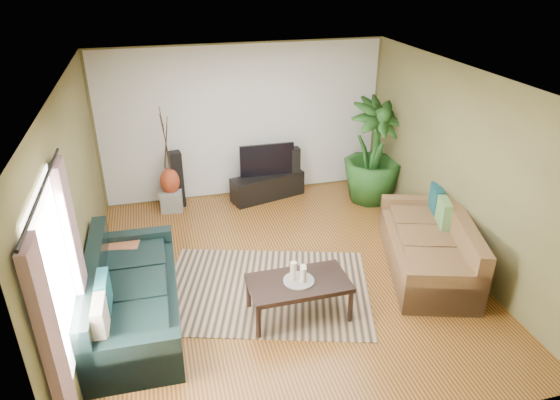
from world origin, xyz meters
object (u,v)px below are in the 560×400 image
object	(u,v)px
coffee_table	(298,298)
television	(267,160)
side_table	(124,256)
pedestal	(172,200)
speaker_right	(295,171)
tv_stand	(268,186)
sofa_right	(427,241)
sofa_left	(133,290)
potted_plant	(374,152)
speaker_left	(177,179)
vase	(170,181)

from	to	relation	value
coffee_table	television	xyz separation A→B (m)	(0.39, 3.32, 0.48)
side_table	pedestal	bearing A→B (deg)	67.55
speaker_right	side_table	xyz separation A→B (m)	(-2.98, -1.91, -0.18)
tv_stand	sofa_right	bearing A→B (deg)	-74.62
sofa_left	television	size ratio (longest dim) A/B	2.42
coffee_table	tv_stand	distance (m)	3.32
coffee_table	side_table	bearing A→B (deg)	143.71
tv_stand	side_table	size ratio (longest dim) A/B	2.53
speaker_right	potted_plant	size ratio (longest dim) A/B	0.48
sofa_right	tv_stand	bearing A→B (deg)	-131.88
pedestal	coffee_table	bearing A→B (deg)	-67.92
sofa_right	speaker_right	xyz separation A→B (m)	(-1.10, 2.82, 0.02)
potted_plant	speaker_left	bearing A→B (deg)	169.76
pedestal	side_table	size ratio (longest dim) A/B	0.69
sofa_right	coffee_table	distance (m)	2.10
sofa_left	sofa_right	size ratio (longest dim) A/B	1.07
coffee_table	potted_plant	size ratio (longest dim) A/B	0.66
vase	television	bearing A→B (deg)	2.09
television	vase	bearing A→B (deg)	-177.91
television	vase	distance (m)	1.72
tv_stand	speaker_right	world-z (taller)	speaker_right
speaker_right	speaker_left	bearing A→B (deg)	177.98
side_table	coffee_table	bearing A→B (deg)	-35.32
speaker_right	side_table	world-z (taller)	speaker_right
television	speaker_right	distance (m)	0.61
coffee_table	tv_stand	xyz separation A→B (m)	(0.39, 3.30, -0.02)
sofa_left	coffee_table	bearing A→B (deg)	-101.19
sofa_left	television	distance (m)	3.72
tv_stand	speaker_left	distance (m)	1.60
sofa_left	sofa_right	xyz separation A→B (m)	(3.94, 0.14, 0.00)
speaker_left	pedestal	distance (m)	0.37
sofa_left	side_table	bearing A→B (deg)	8.72
sofa_right	side_table	bearing A→B (deg)	-85.17
speaker_left	side_table	size ratio (longest dim) A/B	1.91
television	side_table	size ratio (longest dim) A/B	1.85
coffee_table	vase	size ratio (longest dim) A/B	2.59
television	speaker_left	xyz separation A→B (m)	(-1.58, 0.06, -0.23)
tv_stand	potted_plant	bearing A→B (deg)	-31.95
sofa_right	television	distance (m)	3.22
tv_stand	vase	distance (m)	1.74
sofa_left	television	bearing A→B (deg)	-37.49
tv_stand	pedestal	size ratio (longest dim) A/B	3.66
television	potted_plant	bearing A→B (deg)	-17.11
pedestal	speaker_left	bearing A→B (deg)	42.26
television	potted_plant	size ratio (longest dim) A/B	0.53
speaker_right	side_table	size ratio (longest dim) A/B	1.68
speaker_right	side_table	bearing A→B (deg)	-149.31
television	potted_plant	xyz separation A→B (m)	(1.78, -0.55, 0.18)
sofa_left	speaker_left	bearing A→B (deg)	-12.89
side_table	tv_stand	bearing A→B (deg)	36.86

